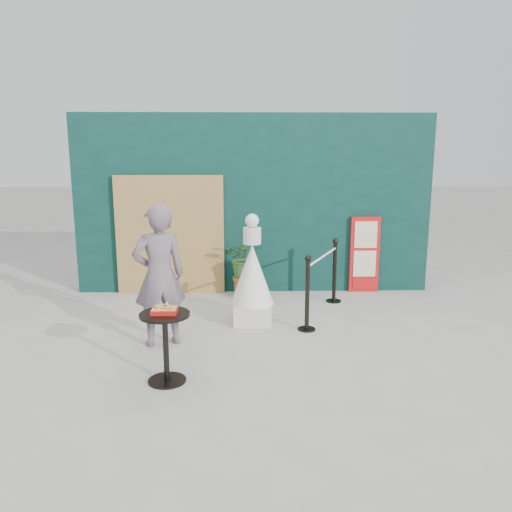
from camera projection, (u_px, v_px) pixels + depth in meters
name	position (u px, v px, depth m)	size (l,w,h in m)	color
ground	(259.00, 363.00, 5.71)	(60.00, 60.00, 0.00)	#ADAAA5
back_wall	(253.00, 204.00, 8.49)	(6.00, 0.30, 3.00)	#0A2D24
bamboo_fence	(170.00, 235.00, 8.35)	(1.80, 0.08, 2.00)	tan
woman	(159.00, 276.00, 6.10)	(0.64, 0.42, 1.77)	slate
menu_board	(364.00, 255.00, 8.52)	(0.50, 0.07, 1.30)	red
statue	(252.00, 279.00, 6.94)	(0.60, 0.60, 1.55)	silver
cafe_table	(165.00, 336.00, 5.15)	(0.52, 0.52, 0.75)	black
food_basket	(165.00, 310.00, 5.09)	(0.26, 0.19, 0.11)	red
planter	(245.00, 263.00, 8.18)	(0.59, 0.51, 1.01)	#965331
stanchion_barrier	(322.00, 282.00, 7.31)	(0.84, 1.54, 1.03)	black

